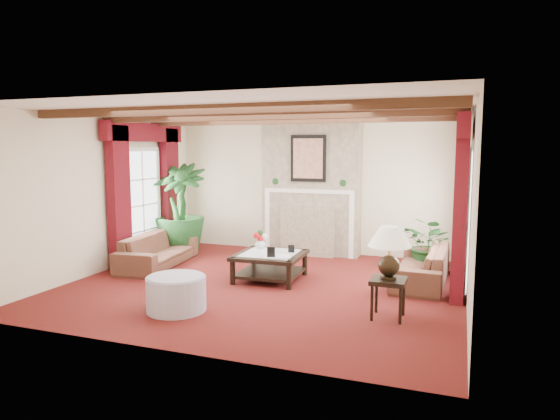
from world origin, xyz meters
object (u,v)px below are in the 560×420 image
at_px(sofa_right, 421,259).
at_px(side_table, 388,298).
at_px(coffee_table, 270,266).
at_px(ottoman, 176,294).
at_px(sofa_left, 158,245).
at_px(potted_palm, 180,229).

relative_size(sofa_right, side_table, 3.81).
xyz_separation_m(sofa_right, side_table, (-0.26, -1.91, -0.12)).
xyz_separation_m(coffee_table, ottoman, (-0.60, -1.91, 0.01)).
bearing_deg(sofa_left, sofa_right, -91.44).
relative_size(potted_palm, coffee_table, 1.90).
bearing_deg(ottoman, potted_palm, 120.36).
bearing_deg(ottoman, sofa_right, 41.24).
distance_m(potted_palm, coffee_table, 2.78).
xyz_separation_m(side_table, ottoman, (-2.68, -0.67, -0.03)).
height_order(sofa_right, ottoman, sofa_right).
relative_size(potted_palm, ottoman, 2.58).
distance_m(potted_palm, side_table, 5.19).
height_order(sofa_left, coffee_table, sofa_left).
xyz_separation_m(coffee_table, side_table, (2.09, -1.23, 0.04)).
bearing_deg(ottoman, coffee_table, 72.66).
bearing_deg(ottoman, side_table, 14.08).
height_order(sofa_left, ottoman, sofa_left).
distance_m(sofa_left, side_table, 4.62).
relative_size(sofa_left, sofa_right, 1.04).
distance_m(coffee_table, ottoman, 2.00).
xyz_separation_m(sofa_left, potted_palm, (-0.16, 1.05, 0.13)).
distance_m(coffee_table, side_table, 2.43).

